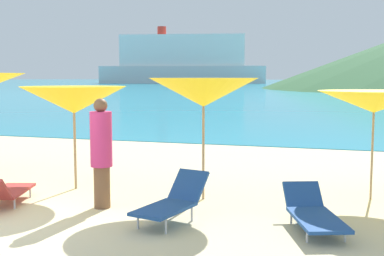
% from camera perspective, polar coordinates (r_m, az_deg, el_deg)
% --- Properties ---
extents(ground_plane, '(50.00, 100.00, 0.30)m').
position_cam_1_polar(ground_plane, '(16.91, -0.99, -2.31)').
color(ground_plane, beige).
extents(ocean_water, '(650.00, 440.00, 0.02)m').
position_cam_1_polar(ocean_water, '(236.01, 15.87, 5.13)').
color(ocean_water, teal).
rests_on(ocean_water, ground_plane).
extents(umbrella_4, '(2.14, 2.14, 2.08)m').
position_cam_1_polar(umbrella_4, '(10.17, -13.51, 3.17)').
color(umbrella_4, '#9E7F59').
rests_on(umbrella_4, ground_plane).
extents(umbrella_5, '(2.09, 2.09, 2.25)m').
position_cam_1_polar(umbrella_5, '(9.02, 1.34, 4.13)').
color(umbrella_5, '#9E7F59').
rests_on(umbrella_5, ground_plane).
extents(umbrella_6, '(2.22, 2.22, 2.02)m').
position_cam_1_polar(umbrella_6, '(9.61, 20.32, 2.85)').
color(umbrella_6, '#9E7F59').
rests_on(umbrella_6, ground_plane).
extents(lounge_chair_2, '(0.90, 1.58, 0.72)m').
position_cam_1_polar(lounge_chair_2, '(7.82, -2.25, -8.41)').
color(lounge_chair_2, '#1E478C').
rests_on(lounge_chair_2, ground_plane).
extents(lounge_chair_3, '(1.12, 1.75, 0.56)m').
position_cam_1_polar(lounge_chair_3, '(7.70, 13.84, -9.48)').
color(lounge_chair_3, '#1E478C').
rests_on(lounge_chair_3, ground_plane).
extents(lounge_chair_9, '(0.98, 1.69, 0.64)m').
position_cam_1_polar(lounge_chair_9, '(9.35, -20.86, -6.79)').
color(lounge_chair_9, '#A53333').
rests_on(lounge_chair_9, ground_plane).
extents(beachgoer_0, '(0.38, 0.38, 1.91)m').
position_cam_1_polar(beachgoer_0, '(8.64, -10.44, -2.58)').
color(beachgoer_0, brown).
rests_on(beachgoer_0, ground_plane).
extents(cruise_ship, '(60.01, 20.48, 20.33)m').
position_cam_1_polar(cruise_ship, '(179.02, -1.14, 7.64)').
color(cruise_ship, silver).
rests_on(cruise_ship, ocean_water).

